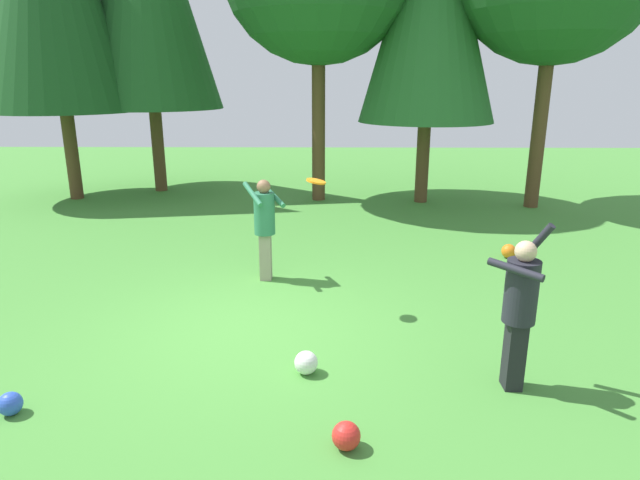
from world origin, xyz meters
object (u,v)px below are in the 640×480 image
(ball_blue, at_px, (10,404))
(ball_orange, at_px, (509,251))
(person_thrower, at_px, (520,303))
(ball_white, at_px, (306,363))
(frisbee, at_px, (316,181))
(ball_red, at_px, (346,436))
(person_catcher, at_px, (265,221))

(ball_blue, xyz_separation_m, ball_orange, (6.53, 5.03, 0.02))
(ball_blue, relative_size, ball_orange, 0.88)
(person_thrower, distance_m, ball_white, 2.41)
(person_thrower, relative_size, frisbee, 6.13)
(person_thrower, height_order, frisbee, frisbee)
(ball_red, xyz_separation_m, ball_white, (-0.41, 1.30, 0.00))
(ball_white, bearing_deg, ball_blue, -164.18)
(frisbee, distance_m, ball_blue, 4.35)
(person_thrower, relative_size, ball_red, 6.94)
(person_catcher, height_order, ball_orange, person_catcher)
(person_thrower, distance_m, ball_blue, 5.25)
(ball_orange, bearing_deg, ball_white, -130.71)
(ball_blue, bearing_deg, frisbee, 41.24)
(ball_red, bearing_deg, person_thrower, 30.01)
(person_catcher, height_order, ball_white, person_catcher)
(frisbee, relative_size, ball_blue, 1.27)
(frisbee, bearing_deg, ball_red, -83.90)
(ball_orange, bearing_deg, ball_red, -120.20)
(ball_white, height_order, ball_blue, ball_white)
(ball_red, bearing_deg, ball_orange, 59.80)
(frisbee, distance_m, ball_white, 2.51)
(person_catcher, bearing_deg, ball_orange, 70.00)
(person_thrower, bearing_deg, ball_orange, -63.72)
(frisbee, relative_size, ball_orange, 1.12)
(person_catcher, bearing_deg, ball_red, -19.47)
(frisbee, bearing_deg, ball_white, -92.54)
(person_catcher, distance_m, ball_blue, 4.50)
(frisbee, height_order, ball_white, frisbee)
(person_catcher, relative_size, frisbee, 5.62)
(frisbee, xyz_separation_m, ball_white, (-0.08, -1.80, -1.74))
(ball_red, relative_size, ball_blue, 1.12)
(ball_white, xyz_separation_m, ball_blue, (-2.91, -0.83, -0.02))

